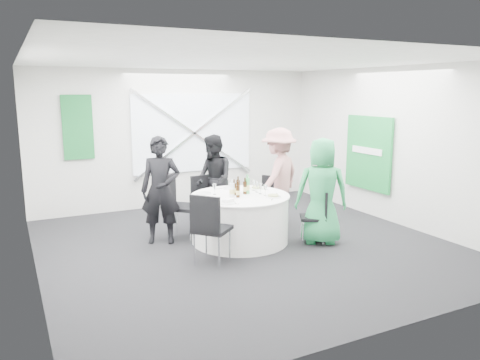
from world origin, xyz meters
name	(u,v)px	position (x,y,z in m)	size (l,w,h in m)	color
floor	(246,245)	(0.00, 0.00, 0.00)	(6.00, 6.00, 0.00)	black
ceiling	(246,61)	(0.00, 0.00, 2.80)	(6.00, 6.00, 0.00)	silver
wall_back	(179,138)	(0.00, 3.00, 1.40)	(6.00, 6.00, 0.00)	silver
wall_front	(392,196)	(0.00, -3.00, 1.40)	(6.00, 6.00, 0.00)	silver
wall_left	(29,171)	(-3.00, 0.00, 1.40)	(6.00, 6.00, 0.00)	silver
wall_right	(394,146)	(3.00, 0.00, 1.40)	(6.00, 6.00, 0.00)	silver
window_panel	(193,133)	(0.30, 2.96, 1.50)	(2.60, 0.03, 1.60)	silver
window_brace_a	(194,133)	(0.30, 2.92, 1.50)	(0.05, 0.05, 3.16)	silver
window_brace_b	(194,133)	(0.30, 2.92, 1.50)	(0.05, 0.05, 3.16)	silver
green_banner	(78,127)	(-2.00, 2.95, 1.70)	(0.55, 0.04, 1.20)	#146435
green_sign	(368,153)	(2.94, 0.60, 1.20)	(0.05, 1.20, 1.40)	#188838
banquet_table	(240,218)	(0.00, 0.20, 0.38)	(1.56, 1.56, 0.76)	white
chair_back	(203,196)	(-0.14, 1.37, 0.51)	(0.45, 0.45, 0.88)	black
chair_back_left	(177,200)	(-0.80, 0.90, 0.61)	(0.66, 0.66, 1.03)	black
chair_back_right	(269,197)	(0.87, 0.78, 0.52)	(0.56, 0.56, 0.88)	black
chair_front_right	(318,213)	(1.06, -0.41, 0.49)	(0.53, 0.52, 0.84)	black
chair_front_left	(209,224)	(-0.84, -0.54, 0.59)	(0.65, 0.65, 1.01)	black
person_man_back_left	(161,190)	(-1.12, 0.72, 0.85)	(0.62, 0.41, 1.69)	black
person_man_back	(213,180)	(0.04, 1.35, 0.81)	(0.78, 0.43, 1.61)	black
person_woman_pink	(279,176)	(1.11, 0.86, 0.86)	(1.12, 0.52, 1.73)	tan
person_woman_green	(322,191)	(1.11, -0.43, 0.84)	(0.82, 0.53, 1.67)	#299955
plate_back	(231,188)	(0.08, 0.69, 0.77)	(0.29, 0.29, 0.01)	white
plate_back_left	(203,193)	(-0.48, 0.53, 0.77)	(0.25, 0.25, 0.01)	white
plate_back_right	(257,188)	(0.46, 0.49, 0.78)	(0.26, 0.26, 0.04)	white
plate_front_right	(273,196)	(0.39, -0.16, 0.78)	(0.25, 0.25, 0.04)	white
plate_front_left	(226,203)	(-0.43, -0.18, 0.77)	(0.29, 0.29, 0.01)	white
napkin	(228,200)	(-0.39, -0.19, 0.80)	(0.16, 0.11, 0.05)	white
beer_bottle_a	(234,189)	(-0.09, 0.24, 0.86)	(0.06, 0.06, 0.25)	#3A1F0A
beer_bottle_b	(238,187)	(0.03, 0.33, 0.87)	(0.06, 0.06, 0.27)	#3A1F0A
beer_bottle_c	(245,188)	(0.10, 0.22, 0.86)	(0.06, 0.06, 0.27)	#3A1F0A
beer_bottle_d	(238,191)	(-0.10, 0.06, 0.85)	(0.06, 0.06, 0.25)	#3A1F0A
green_water_bottle	(247,186)	(0.15, 0.24, 0.88)	(0.08, 0.08, 0.31)	#45B45C
clear_water_bottle	(232,190)	(-0.17, 0.13, 0.87)	(0.08, 0.08, 0.28)	white
wine_glass_a	(257,185)	(0.34, 0.26, 0.88)	(0.07, 0.07, 0.17)	white
wine_glass_b	(215,187)	(-0.34, 0.42, 0.88)	(0.07, 0.07, 0.17)	white
wine_glass_c	(265,188)	(0.33, -0.01, 0.88)	(0.07, 0.07, 0.17)	white
wine_glass_d	(254,183)	(0.36, 0.41, 0.88)	(0.07, 0.07, 0.17)	white
wine_glass_e	(260,186)	(0.33, 0.13, 0.88)	(0.07, 0.07, 0.17)	white
fork_a	(235,187)	(0.18, 0.75, 0.76)	(0.01, 0.15, 0.01)	silver
knife_a	(218,189)	(-0.13, 0.76, 0.76)	(0.01, 0.15, 0.01)	silver
fork_b	(272,199)	(0.30, -0.29, 0.76)	(0.01, 0.15, 0.01)	silver
knife_b	(276,194)	(0.53, -0.02, 0.76)	(0.01, 0.15, 0.01)	silver
fork_c	(264,189)	(0.55, 0.38, 0.76)	(0.01, 0.15, 0.01)	silver
knife_c	(252,188)	(0.43, 0.59, 0.76)	(0.01, 0.15, 0.01)	silver
fork_d	(205,193)	(-0.43, 0.58, 0.76)	(0.01, 0.15, 0.01)	silver
knife_d	(203,196)	(-0.55, 0.37, 0.76)	(0.01, 0.15, 0.01)	silver
fork_e	(212,201)	(-0.55, 0.03, 0.76)	(0.01, 0.15, 0.01)	silver
knife_e	(234,203)	(-0.33, -0.27, 0.76)	(0.01, 0.15, 0.01)	silver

